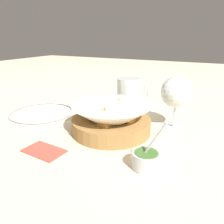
{
  "coord_description": "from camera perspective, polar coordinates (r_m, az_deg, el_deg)",
  "views": [
    {
      "loc": [
        0.27,
        -0.51,
        0.27
      ],
      "look_at": [
        0.0,
        0.02,
        0.06
      ],
      "focal_mm": 35.0,
      "sensor_mm": 36.0,
      "label": 1
    }
  ],
  "objects": [
    {
      "name": "sauce_cup",
      "position": [
        0.49,
        8.87,
        -12.1
      ],
      "size": [
        0.07,
        0.06,
        0.11
      ],
      "color": "#B7B7BC",
      "rests_on": "ground_plane"
    },
    {
      "name": "food_basket",
      "position": [
        0.64,
        -0.04,
        -2.09
      ],
      "size": [
        0.23,
        0.23,
        0.1
      ],
      "color": "olive",
      "rests_on": "ground_plane"
    },
    {
      "name": "beer_mug",
      "position": [
        0.87,
        4.45,
        4.68
      ],
      "size": [
        0.14,
        0.09,
        0.12
      ],
      "color": "silver",
      "rests_on": "ground_plane"
    },
    {
      "name": "ground_plane",
      "position": [
        0.64,
        -1.22,
        -5.91
      ],
      "size": [
        4.0,
        4.0,
        0.0
      ],
      "primitive_type": "plane",
      "color": "beige"
    },
    {
      "name": "side_plate",
      "position": [
        0.84,
        -17.81,
        -0.09
      ],
      "size": [
        0.24,
        0.24,
        0.01
      ],
      "color": "silver",
      "rests_on": "ground_plane"
    },
    {
      "name": "wine_glass",
      "position": [
        0.68,
        16.46,
        4.65
      ],
      "size": [
        0.09,
        0.09,
        0.16
      ],
      "color": "silver",
      "rests_on": "ground_plane"
    },
    {
      "name": "napkin",
      "position": [
        0.57,
        -17.35,
        -9.5
      ],
      "size": [
        0.11,
        0.07,
        0.01
      ],
      "color": "#DB4C3D",
      "rests_on": "ground_plane"
    }
  ]
}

